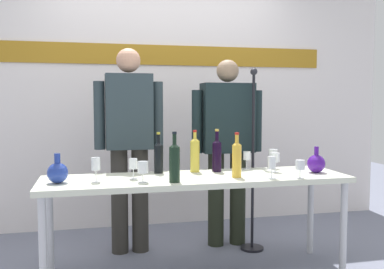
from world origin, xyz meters
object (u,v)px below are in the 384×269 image
object	(u,v)px
display_table	(197,185)
presenter_left	(129,138)
wine_bottle_0	(195,154)
wine_glass_left_1	(96,165)
wine_glass_right_1	(300,165)
wine_glass_right_2	(247,156)
wine_glass_right_3	(273,155)
microphone_stand	(253,190)
wine_bottle_2	(237,158)
decanter_blue_right	(316,163)
wine_bottle_4	(175,161)
wine_glass_right_4	(272,163)
wine_glass_left_2	(143,168)
presenter_right	(227,139)
wine_bottle_1	(217,154)
wine_glass_right_0	(275,158)
decanter_blue_left	(58,172)
wine_bottle_3	(159,156)
wine_glass_left_0	(133,164)

from	to	relation	value
display_table	presenter_left	xyz separation A→B (m)	(-0.43, 0.62, 0.30)
wine_bottle_0	wine_glass_left_1	bearing A→B (deg)	-161.13
wine_glass_right_1	wine_glass_right_2	distance (m)	0.53
wine_glass_right_3	microphone_stand	size ratio (longest dim) A/B	0.10
wine_glass_right_2	microphone_stand	xyz separation A→B (m)	(0.13, 0.20, -0.32)
presenter_left	wine_bottle_2	world-z (taller)	presenter_left
decanter_blue_right	wine_bottle_4	bearing A→B (deg)	-172.95
wine_bottle_2	wine_glass_right_2	xyz separation A→B (m)	(0.20, 0.34, -0.04)
wine_bottle_0	wine_bottle_2	size ratio (longest dim) A/B	1.00
wine_bottle_2	wine_glass_right_4	bearing A→B (deg)	-24.44
wine_glass_right_4	microphone_stand	world-z (taller)	microphone_stand
wine_bottle_0	wine_glass_left_2	bearing A→B (deg)	-142.09
wine_glass_left_2	wine_glass_right_4	bearing A→B (deg)	-3.72
presenter_right	wine_bottle_1	bearing A→B (deg)	-116.86
wine_glass_right_0	wine_glass_right_3	xyz separation A→B (m)	(0.06, 0.17, -0.00)
decanter_blue_left	microphone_stand	xyz separation A→B (m)	(1.56, 0.49, -0.29)
presenter_right	wine_bottle_0	distance (m)	0.58
wine_bottle_2	presenter_left	bearing A→B (deg)	133.97
wine_bottle_4	microphone_stand	distance (m)	1.07
display_table	wine_bottle_2	size ratio (longest dim) A/B	6.86
wine_bottle_0	wine_glass_right_3	xyz separation A→B (m)	(0.65, 0.02, -0.03)
wine_glass_right_3	wine_glass_left_2	bearing A→B (deg)	-161.60
wine_bottle_3	wine_glass_left_2	distance (m)	0.39
wine_bottle_0	wine_bottle_4	world-z (taller)	wine_bottle_4
wine_bottle_0	wine_bottle_1	xyz separation A→B (m)	(0.17, -0.02, -0.00)
presenter_left	wine_glass_left_2	world-z (taller)	presenter_left
wine_glass_right_0	wine_bottle_0	bearing A→B (deg)	165.74
wine_glass_right_1	microphone_stand	bearing A→B (deg)	97.37
presenter_right	wine_glass_right_1	xyz separation A→B (m)	(0.26, -0.86, -0.11)
wine_glass_right_2	wine_glass_left_0	bearing A→B (deg)	-165.06
wine_glass_right_0	presenter_right	bearing A→B (deg)	109.18
wine_bottle_3	wine_glass_left_1	xyz separation A→B (m)	(-0.46, -0.26, -0.01)
wine_glass_right_0	wine_bottle_3	bearing A→B (deg)	169.56
decanter_blue_left	presenter_right	size ratio (longest dim) A/B	0.12
wine_bottle_3	wine_glass_right_2	bearing A→B (deg)	2.73
wine_glass_left_0	wine_glass_right_1	distance (m)	1.17
wine_bottle_2	presenter_right	bearing A→B (deg)	77.54
wine_bottle_4	wine_glass_right_0	size ratio (longest dim) A/B	2.27
wine_bottle_2	wine_glass_left_0	size ratio (longest dim) A/B	2.23
presenter_left	wine_glass_right_1	bearing A→B (deg)	-37.73
wine_glass_right_1	wine_glass_left_0	bearing A→B (deg)	168.27
wine_bottle_0	microphone_stand	world-z (taller)	microphone_stand
wine_glass_right_3	wine_glass_right_4	size ratio (longest dim) A/B	1.00
decanter_blue_left	wine_glass_left_2	world-z (taller)	decanter_blue_left
display_table	presenter_left	size ratio (longest dim) A/B	1.29
wine_glass_right_4	microphone_stand	size ratio (longest dim) A/B	0.10
decanter_blue_right	wine_bottle_0	world-z (taller)	wine_bottle_0
microphone_stand	wine_bottle_2	bearing A→B (deg)	-121.47
decanter_blue_left	wine_glass_left_2	size ratio (longest dim) A/B	1.40
presenter_left	presenter_right	distance (m)	0.86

